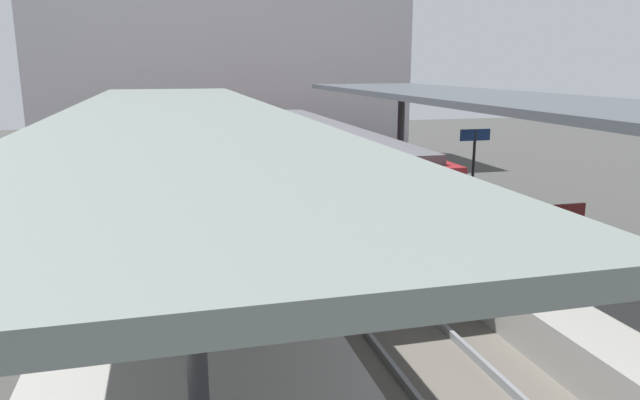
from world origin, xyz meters
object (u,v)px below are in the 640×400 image
object	(u,v)px
commuter_train	(313,181)
platform_sign	(474,150)
platform_bench	(560,223)
passenger_near_bench	(227,174)

from	to	relation	value
commuter_train	platform_sign	distance (m)	4.62
commuter_train	platform_bench	world-z (taller)	commuter_train
passenger_near_bench	platform_bench	bearing A→B (deg)	-41.38
commuter_train	platform_sign	xyz separation A→B (m)	(4.35, -1.25, 0.90)
commuter_train	platform_sign	size ratio (longest dim) A/B	5.80
commuter_train	passenger_near_bench	bearing A→B (deg)	154.59
platform_sign	commuter_train	bearing A→B (deg)	163.98
commuter_train	passenger_near_bench	xyz separation A→B (m)	(-2.33, 1.11, 0.11)
platform_bench	passenger_near_bench	distance (m)	9.16
commuter_train	platform_sign	bearing A→B (deg)	-16.02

